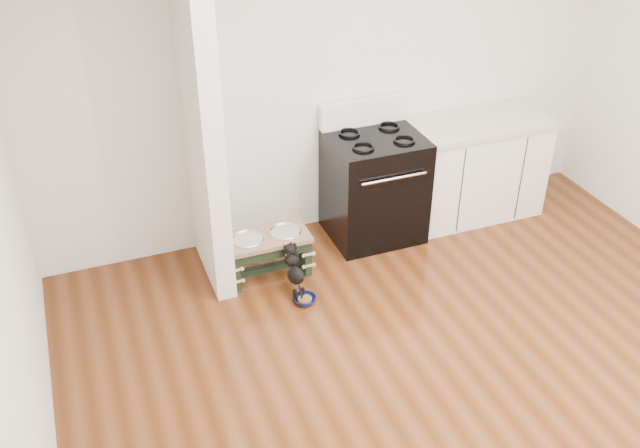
# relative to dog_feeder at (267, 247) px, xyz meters

# --- Properties ---
(ground) EXTENTS (5.00, 5.00, 0.00)m
(ground) POSITION_rel_dog_feeder_xyz_m (0.79, -1.90, -0.26)
(ground) COLOR #48230C
(ground) RESTS_ON ground
(room_shell) EXTENTS (5.00, 5.00, 5.00)m
(room_shell) POSITION_rel_dog_feeder_xyz_m (0.79, -1.90, 1.36)
(room_shell) COLOR silver
(room_shell) RESTS_ON ground
(partition_wall) EXTENTS (0.15, 0.80, 2.70)m
(partition_wall) POSITION_rel_dog_feeder_xyz_m (-0.39, 0.20, 1.09)
(partition_wall) COLOR silver
(partition_wall) RESTS_ON ground
(oven_range) EXTENTS (0.76, 0.69, 1.14)m
(oven_range) POSITION_rel_dog_feeder_xyz_m (1.04, 0.26, 0.22)
(oven_range) COLOR black
(oven_range) RESTS_ON ground
(cabinet_run) EXTENTS (1.24, 0.64, 0.91)m
(cabinet_run) POSITION_rel_dog_feeder_xyz_m (2.02, 0.28, 0.19)
(cabinet_run) COLOR white
(cabinet_run) RESTS_ON ground
(dog_feeder) EXTENTS (0.67, 0.36, 0.38)m
(dog_feeder) POSITION_rel_dog_feeder_xyz_m (0.00, 0.00, 0.00)
(dog_feeder) COLOR black
(dog_feeder) RESTS_ON ground
(puppy) EXTENTS (0.12, 0.34, 0.41)m
(puppy) POSITION_rel_dog_feeder_xyz_m (0.12, -0.31, -0.04)
(puppy) COLOR black
(puppy) RESTS_ON ground
(floor_bowl) EXTENTS (0.21, 0.21, 0.05)m
(floor_bowl) POSITION_rel_dog_feeder_xyz_m (0.15, -0.45, -0.23)
(floor_bowl) COLOR #0B164E
(floor_bowl) RESTS_ON ground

